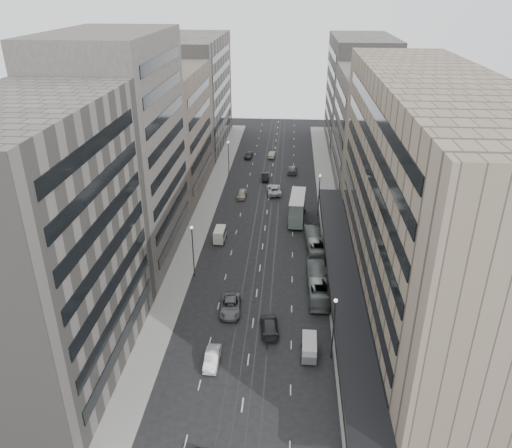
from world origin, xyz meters
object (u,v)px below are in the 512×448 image
(panel_van, at_px, (220,235))
(sedan_2, at_px, (230,306))
(vw_microbus, at_px, (309,347))
(double_decker, at_px, (297,208))
(sedan_1, at_px, (212,358))
(bus_near, at_px, (317,283))
(bus_far, at_px, (314,243))

(panel_van, distance_m, sedan_2, 20.33)
(vw_microbus, height_order, sedan_2, vw_microbus)
(double_decker, bearing_deg, sedan_2, -103.45)
(sedan_1, bearing_deg, vw_microbus, 11.05)
(bus_near, bearing_deg, bus_far, -91.60)
(bus_near, xyz_separation_m, bus_far, (0.00, 12.18, -0.08))
(bus_near, xyz_separation_m, vw_microbus, (-1.41, -13.41, -0.35))
(sedan_1, bearing_deg, panel_van, 96.08)
(bus_far, distance_m, vw_microbus, 25.63)
(bus_near, distance_m, sedan_1, 20.09)
(bus_near, relative_size, sedan_2, 1.94)
(sedan_1, bearing_deg, double_decker, 75.87)
(double_decker, height_order, sedan_2, double_decker)
(bus_near, bearing_deg, sedan_2, 22.57)
(bus_far, bearing_deg, vw_microbus, 82.22)
(sedan_1, xyz_separation_m, sedan_2, (0.90, 10.36, 0.06))
(bus_near, xyz_separation_m, sedan_1, (-12.61, -15.62, -0.83))
(double_decker, bearing_deg, bus_far, -72.77)
(double_decker, xyz_separation_m, panel_van, (-13.11, -9.10, -1.42))
(bus_near, relative_size, sedan_1, 2.49)
(sedan_2, bearing_deg, bus_near, 20.03)
(double_decker, relative_size, sedan_1, 2.07)
(panel_van, bearing_deg, vw_microbus, -61.36)
(double_decker, distance_m, sedan_1, 40.60)
(bus_near, xyz_separation_m, panel_van, (-15.89, 14.63, -0.26))
(sedan_1, relative_size, sedan_2, 0.78)
(bus_near, relative_size, double_decker, 1.20)
(bus_far, relative_size, sedan_2, 1.85)
(bus_far, xyz_separation_m, sedan_2, (-11.71, -17.44, -0.69))
(bus_far, height_order, vw_microbus, bus_far)
(double_decker, height_order, vw_microbus, double_decker)
(double_decker, relative_size, panel_van, 2.47)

